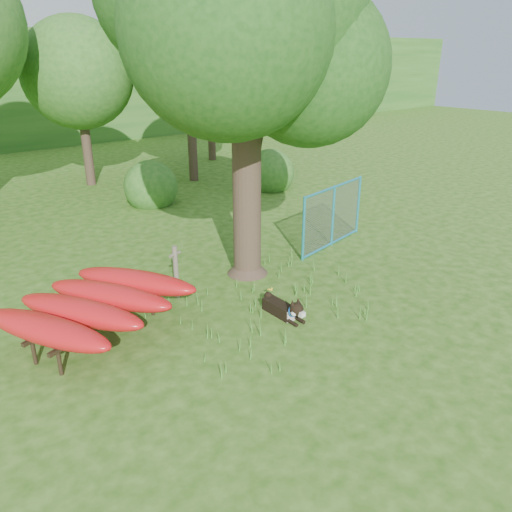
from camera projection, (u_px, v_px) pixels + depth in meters
ground at (288, 325)px, 9.52m from camera, size 80.00×80.00×0.00m
oak_tree at (243, 26)px, 9.75m from camera, size 5.83×5.57×7.95m
wooden_post at (176, 271)px, 10.39m from camera, size 0.32×0.16×1.16m
kayak_rack at (95, 303)px, 8.86m from camera, size 3.74×3.37×0.91m
husky_dog at (285, 309)px, 9.74m from camera, size 0.29×1.18×0.52m
fence_section at (333, 216)px, 13.18m from camera, size 2.78×0.61×2.74m
wildflower_clump at (270, 290)px, 10.47m from camera, size 0.12×0.12×0.25m
bg_tree_c at (78, 74)px, 18.14m from camera, size 4.00×4.00×6.12m
bg_tree_d at (188, 45)px, 18.40m from camera, size 4.80×4.80×7.50m
bg_tree_e at (209, 43)px, 22.25m from camera, size 4.60×4.60×7.55m
shrub_right at (270, 189)px, 19.06m from camera, size 1.80×1.80×1.80m
shrub_mid at (152, 204)px, 17.13m from camera, size 1.80×1.80×1.80m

